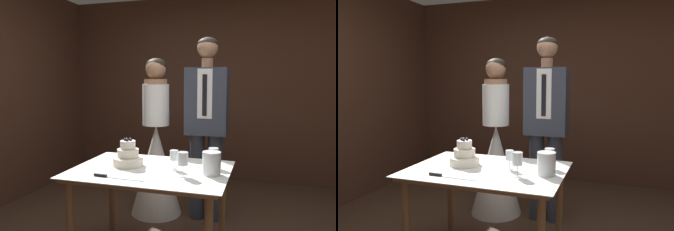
# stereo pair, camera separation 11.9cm
# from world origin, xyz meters

# --- Properties ---
(wall_back) EXTENTS (4.65, 0.12, 2.58)m
(wall_back) POSITION_xyz_m (0.00, 2.47, 1.29)
(wall_back) COLOR #472B1E
(wall_back) RESTS_ON ground_plane
(cake_table) EXTENTS (1.20, 0.86, 0.75)m
(cake_table) POSITION_xyz_m (-0.20, 0.12, 0.66)
(cake_table) COLOR brown
(cake_table) RESTS_ON ground_plane
(tiered_cake) EXTENTS (0.24, 0.24, 0.22)m
(tiered_cake) POSITION_xyz_m (-0.41, 0.16, 0.82)
(tiered_cake) COLOR silver
(tiered_cake) RESTS_ON cake_table
(cake_knife) EXTENTS (0.39, 0.03, 0.02)m
(cake_knife) POSITION_xyz_m (-0.42, -0.18, 0.76)
(cake_knife) COLOR silver
(cake_knife) RESTS_ON cake_table
(wine_glass_near) EXTENTS (0.06, 0.06, 0.15)m
(wine_glass_near) POSITION_xyz_m (-0.03, 0.15, 0.85)
(wine_glass_near) COLOR silver
(wine_glass_near) RESTS_ON cake_table
(wine_glass_middle) EXTENTS (0.08, 0.08, 0.16)m
(wine_glass_middle) POSITION_xyz_m (0.25, 0.29, 0.86)
(wine_glass_middle) COLOR silver
(wine_glass_middle) RESTS_ON cake_table
(wine_glass_far) EXTENTS (0.08, 0.08, 0.18)m
(wine_glass_far) POSITION_xyz_m (0.08, 0.00, 0.88)
(wine_glass_far) COLOR silver
(wine_glass_far) RESTS_ON cake_table
(hurricane_candle) EXTENTS (0.14, 0.14, 0.17)m
(hurricane_candle) POSITION_xyz_m (0.27, 0.10, 0.83)
(hurricane_candle) COLOR silver
(hurricane_candle) RESTS_ON cake_table
(bride) EXTENTS (0.54, 0.54, 1.66)m
(bride) POSITION_xyz_m (-0.47, 1.02, 0.61)
(bride) COLOR white
(bride) RESTS_ON ground_plane
(groom) EXTENTS (0.41, 0.25, 1.85)m
(groom) POSITION_xyz_m (0.07, 1.02, 1.03)
(groom) COLOR #333847
(groom) RESTS_ON ground_plane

